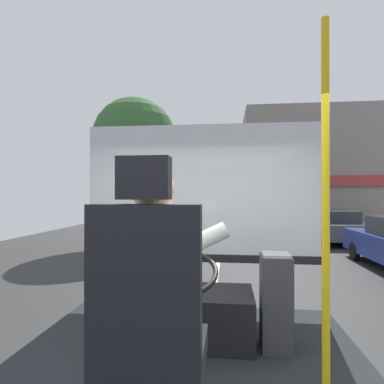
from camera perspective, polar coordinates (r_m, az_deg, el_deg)
name	(u,v)px	position (r m, az deg, el deg)	size (l,w,h in m)	color
ground	(219,254)	(10.86, 4.83, -10.73)	(18.00, 44.00, 0.06)	#2B2B2B
driver_seat	(150,330)	(1.60, -7.36, -22.81)	(0.48, 0.48, 1.36)	black
bus_driver	(155,276)	(1.62, -6.48, -14.39)	(0.73, 0.52, 0.83)	#282833
steering_console	(185,313)	(2.83, -1.18, -20.47)	(1.10, 0.96, 0.77)	black
handrail_pole	(326,212)	(1.97, 22.38, -3.30)	(0.04, 0.04, 2.19)	gold
fare_box	(276,301)	(2.73, 14.48, -18.05)	(0.23, 0.25, 0.74)	#333338
windshield_panel	(201,208)	(3.51, 1.57, -2.82)	(2.50, 0.08, 1.48)	silver
street_tree	(135,139)	(13.07, -10.03, 9.05)	(3.22, 3.22, 5.69)	#4C3828
shop_building	(333,169)	(22.16, 23.55, 3.79)	(10.98, 4.91, 7.03)	gray
parked_car_charcoal	(329,225)	(14.58, 22.83, -5.33)	(1.95, 4.45, 1.28)	#474C51
parked_car_black	(301,216)	(19.87, 18.61, -3.98)	(1.76, 3.80, 1.29)	black
parked_car_red	(293,211)	(24.43, 17.29, -3.25)	(1.76, 3.90, 1.32)	maroon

